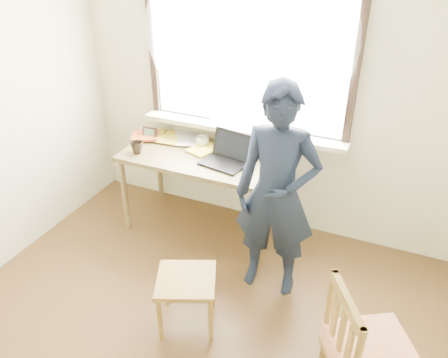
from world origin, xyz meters
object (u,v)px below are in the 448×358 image
at_px(side_chair, 368,357).
at_px(mug_dark, 137,148).
at_px(mug_white, 202,141).
at_px(laptop, 227,156).
at_px(work_chair, 186,285).
at_px(person, 277,195).
at_px(desk, 203,163).

bearing_deg(side_chair, mug_dark, 152.35).
bearing_deg(mug_white, side_chair, -41.29).
xyz_separation_m(laptop, side_chair, (1.36, -1.28, -0.31)).
distance_m(work_chair, person, 0.89).
bearing_deg(mug_dark, desk, 18.87).
distance_m(mug_dark, side_chair, 2.44).
xyz_separation_m(desk, side_chair, (1.60, -1.31, -0.18)).
height_order(mug_white, side_chair, side_chair).
height_order(mug_dark, person, person).
bearing_deg(laptop, mug_white, 148.38).
relative_size(mug_dark, work_chair, 0.22).
bearing_deg(mug_white, desk, -63.28).
bearing_deg(mug_white, mug_dark, -141.79).
bearing_deg(mug_dark, mug_white, 38.21).
xyz_separation_m(desk, mug_dark, (-0.54, -0.19, 0.13)).
bearing_deg(mug_white, work_chair, -69.02).
relative_size(mug_dark, person, 0.07).
bearing_deg(desk, work_chair, -69.99).
relative_size(desk, side_chair, 1.49).
relative_size(desk, work_chair, 2.74).
bearing_deg(side_chair, desk, 140.72).
height_order(mug_dark, side_chair, side_chair).
bearing_deg(laptop, desk, 173.16).
height_order(desk, work_chair, desk).
xyz_separation_m(desk, mug_white, (-0.09, 0.17, 0.12)).
bearing_deg(mug_dark, laptop, 11.30).
xyz_separation_m(mug_dark, person, (1.35, -0.28, 0.02)).
relative_size(desk, person, 0.85).
relative_size(side_chair, person, 0.57).
bearing_deg(desk, person, -29.68).
bearing_deg(desk, mug_dark, -161.13).
distance_m(laptop, side_chair, 1.89).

